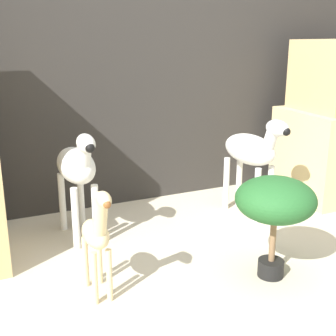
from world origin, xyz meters
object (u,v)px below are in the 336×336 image
(zebra_left, at_px, (77,168))
(giraffe_figurine, at_px, (97,234))
(zebra_right, at_px, (252,152))
(potted_palm_front, at_px, (275,203))

(zebra_left, distance_m, giraffe_figurine, 0.64)
(zebra_right, xyz_separation_m, potted_palm_front, (-0.34, -0.70, -0.04))
(zebra_left, bearing_deg, giraffe_figurine, -96.59)
(zebra_left, distance_m, potted_palm_front, 1.09)
(zebra_right, xyz_separation_m, zebra_left, (-1.08, 0.10, 0.00))
(potted_palm_front, bearing_deg, zebra_left, 132.91)
(giraffe_figurine, xyz_separation_m, potted_palm_front, (0.81, -0.17, 0.07))
(zebra_right, relative_size, giraffe_figurine, 1.20)
(zebra_left, relative_size, potted_palm_front, 1.30)
(zebra_left, height_order, potted_palm_front, zebra_left)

